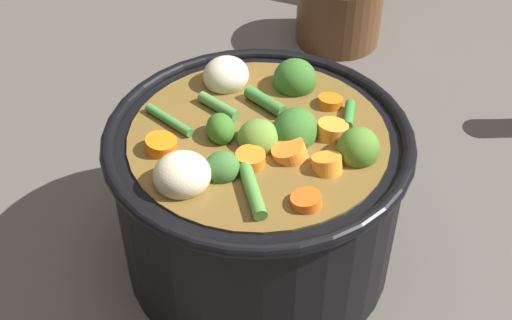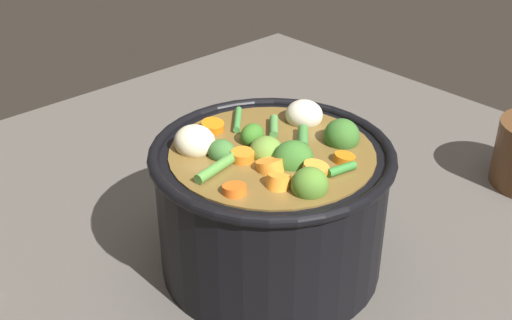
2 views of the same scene
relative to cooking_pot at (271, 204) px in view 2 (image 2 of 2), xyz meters
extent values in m
plane|color=#514C47|center=(0.00, 0.00, -0.08)|extent=(1.10, 1.10, 0.00)
cylinder|color=black|center=(0.00, 0.00, -0.01)|extent=(0.24, 0.24, 0.14)
torus|color=black|center=(0.00, 0.00, 0.06)|extent=(0.25, 0.25, 0.01)
cylinder|color=brown|center=(0.00, 0.00, 0.00)|extent=(0.21, 0.21, 0.13)
ellipsoid|color=#366A27|center=(0.03, 0.07, 0.07)|extent=(0.04, 0.04, 0.04)
ellipsoid|color=#376E28|center=(0.03, 0.00, 0.07)|extent=(0.05, 0.05, 0.04)
ellipsoid|color=olive|center=(0.00, -0.01, 0.07)|extent=(0.04, 0.04, 0.03)
ellipsoid|color=#4F7E2A|center=(0.08, -0.03, 0.07)|extent=(0.05, 0.05, 0.03)
ellipsoid|color=#3C6E31|center=(-0.03, -0.04, 0.07)|extent=(0.03, 0.03, 0.03)
ellipsoid|color=#377022|center=(-0.03, 0.00, 0.07)|extent=(0.03, 0.03, 0.02)
cylinder|color=orange|center=(0.02, -0.03, 0.07)|extent=(0.03, 0.03, 0.02)
cylinder|color=orange|center=(0.03, -0.08, 0.07)|extent=(0.03, 0.03, 0.01)
cylinder|color=orange|center=(0.05, -0.04, 0.07)|extent=(0.03, 0.03, 0.02)
cylinder|color=orange|center=(-0.08, -0.02, 0.07)|extent=(0.03, 0.03, 0.02)
cylinder|color=orange|center=(-0.01, -0.03, 0.07)|extent=(0.03, 0.03, 0.02)
cylinder|color=orange|center=(0.06, 0.04, 0.07)|extent=(0.03, 0.03, 0.01)
cylinder|color=orange|center=(0.06, 0.00, 0.07)|extent=(0.04, 0.04, 0.02)
ellipsoid|color=beige|center=(-0.03, 0.07, 0.07)|extent=(0.06, 0.05, 0.03)
ellipsoid|color=beige|center=(-0.06, -0.05, 0.07)|extent=(0.05, 0.05, 0.03)
cylinder|color=#41863D|center=(-0.07, 0.02, 0.07)|extent=(0.04, 0.04, 0.01)
cylinder|color=#4F8A39|center=(-0.01, -0.07, 0.07)|extent=(0.02, 0.05, 0.01)
cylinder|color=#347C30|center=(0.08, 0.02, 0.07)|extent=(0.01, 0.03, 0.01)
cylinder|color=#408039|center=(0.01, 0.04, 0.07)|extent=(0.04, 0.04, 0.01)
cylinder|color=#4E8A43|center=(-0.03, 0.03, 0.07)|extent=(0.04, 0.03, 0.01)
camera|label=1|loc=(-0.01, -0.42, 0.42)|focal=48.23mm
camera|label=2|loc=(0.41, -0.40, 0.39)|focal=45.51mm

